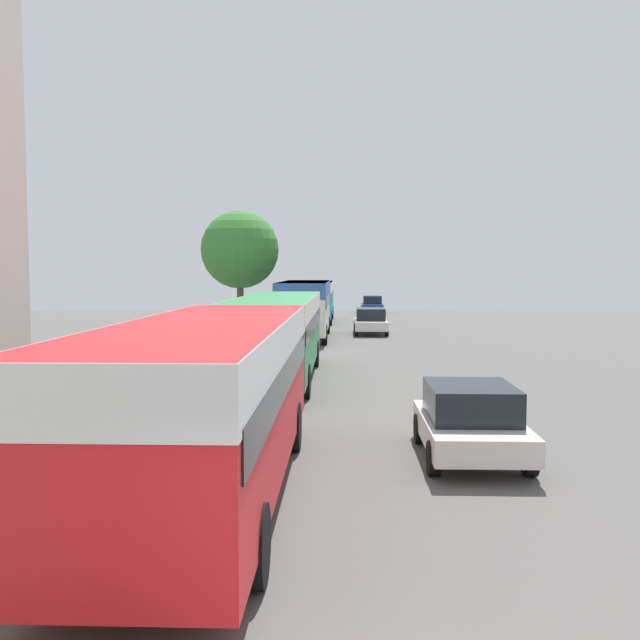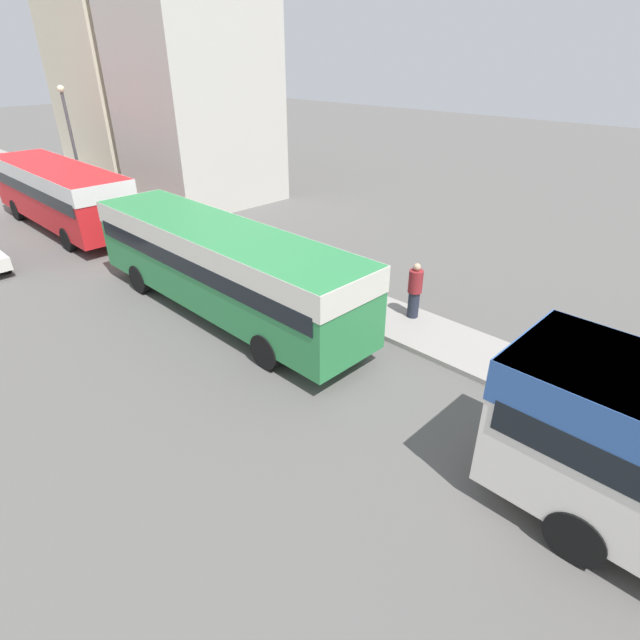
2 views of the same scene
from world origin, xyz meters
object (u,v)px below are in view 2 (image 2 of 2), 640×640
(motorcycle_behind_lead, at_px, (23,188))
(pedestrian_walking_away, at_px, (415,290))
(bus_lead, at_px, (59,188))
(pedestrian_near_curb, at_px, (110,193))
(bus_following, at_px, (220,259))

(motorcycle_behind_lead, xyz_separation_m, pedestrian_walking_away, (-3.42, 24.10, 0.36))
(bus_lead, xyz_separation_m, motorcycle_behind_lead, (-0.40, -6.94, -1.22))
(bus_lead, xyz_separation_m, pedestrian_walking_away, (-3.83, 17.16, -0.86))
(bus_lead, distance_m, motorcycle_behind_lead, 7.06)
(motorcycle_behind_lead, xyz_separation_m, pedestrian_near_curb, (-2.28, 6.09, 0.36))
(bus_following, height_order, pedestrian_walking_away, bus_following)
(pedestrian_walking_away, bearing_deg, bus_lead, -77.44)
(bus_following, bearing_deg, bus_lead, -89.79)
(bus_lead, xyz_separation_m, bus_following, (-0.05, 12.54, -0.05))
(pedestrian_near_curb, bearing_deg, bus_lead, 17.48)
(bus_lead, distance_m, bus_following, 12.54)
(bus_lead, xyz_separation_m, pedestrian_near_curb, (-2.68, -0.84, -0.86))
(pedestrian_walking_away, bearing_deg, pedestrian_near_curb, -86.37)
(pedestrian_near_curb, xyz_separation_m, pedestrian_walking_away, (-1.14, 18.01, -0.00))
(pedestrian_near_curb, bearing_deg, pedestrian_walking_away, 93.63)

